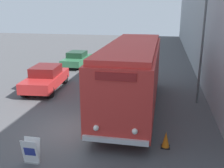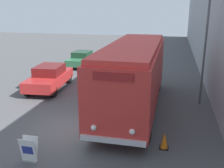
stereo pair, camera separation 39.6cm
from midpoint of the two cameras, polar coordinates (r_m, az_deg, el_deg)
ground_plane at (r=12.10m, az=-6.25°, el=-9.85°), size 80.00×80.00×0.00m
building_wall_right at (r=20.37m, az=21.23°, el=12.90°), size 0.30×60.00×8.88m
vintage_bus at (r=13.83m, az=5.54°, el=2.37°), size 2.61×9.78×3.54m
sign_board at (r=10.01m, az=-16.52°, el=-13.57°), size 0.60×0.35×0.93m
streetlamp at (r=15.05m, az=20.61°, el=10.36°), size 0.36×0.36×6.13m
parked_car_near at (r=17.95m, az=-12.84°, el=1.45°), size 2.33×4.75×1.59m
parked_car_mid at (r=24.57m, az=-6.11°, el=5.52°), size 1.77×4.09×1.35m
traffic_cone at (r=10.68m, az=12.40°, el=-11.95°), size 0.36×0.36×0.68m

